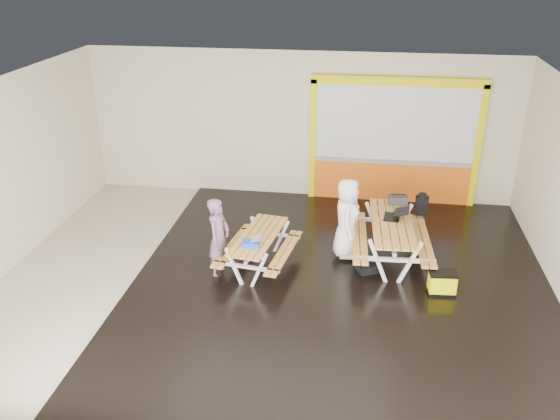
% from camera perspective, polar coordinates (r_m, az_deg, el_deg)
% --- Properties ---
extents(room, '(10.02, 8.02, 3.52)m').
position_cam_1_polar(room, '(10.03, -0.76, 1.78)').
color(room, '#BDB3A0').
rests_on(room, ground).
extents(deck, '(7.50, 7.98, 0.05)m').
position_cam_1_polar(deck, '(10.71, 5.96, -7.15)').
color(deck, black).
rests_on(deck, room).
extents(kiosk, '(3.88, 0.16, 3.00)m').
position_cam_1_polar(kiosk, '(13.73, 11.08, 6.34)').
color(kiosk, orange).
rests_on(kiosk, room).
extents(picnic_table_left, '(1.47, 1.96, 0.72)m').
position_cam_1_polar(picnic_table_left, '(10.88, -2.10, -3.26)').
color(picnic_table_left, '#CB8C3C').
rests_on(picnic_table_left, deck).
extents(picnic_table_right, '(1.57, 2.23, 0.87)m').
position_cam_1_polar(picnic_table_right, '(11.28, 10.85, -2.08)').
color(picnic_table_right, '#CB8C3C').
rests_on(picnic_table_right, deck).
extents(person_left, '(0.47, 0.63, 1.55)m').
position_cam_1_polar(person_left, '(10.66, -6.02, -2.77)').
color(person_left, '#6D4D68').
rests_on(person_left, deck).
extents(person_right, '(0.52, 0.78, 1.57)m').
position_cam_1_polar(person_right, '(11.13, 6.59, -0.79)').
color(person_right, white).
rests_on(person_right, deck).
extents(laptop_left, '(0.32, 0.29, 0.13)m').
position_cam_1_polar(laptop_left, '(10.50, -2.80, -3.07)').
color(laptop_left, silver).
rests_on(laptop_left, picnic_table_left).
extents(laptop_right, '(0.51, 0.46, 0.20)m').
position_cam_1_polar(laptop_right, '(11.33, 11.25, -0.48)').
color(laptop_right, black).
rests_on(laptop_right, picnic_table_right).
extents(blue_pouch, '(0.31, 0.23, 0.09)m').
position_cam_1_polar(blue_pouch, '(10.41, -2.90, -3.32)').
color(blue_pouch, '#1D3CBF').
rests_on(blue_pouch, picnic_table_left).
extents(toolbox, '(0.40, 0.21, 0.22)m').
position_cam_1_polar(toolbox, '(11.94, 11.47, 0.97)').
color(toolbox, black).
rests_on(toolbox, picnic_table_right).
extents(backpack, '(0.28, 0.20, 0.45)m').
position_cam_1_polar(backpack, '(12.25, 13.72, 0.57)').
color(backpack, black).
rests_on(backpack, picnic_table_right).
extents(dark_case, '(0.54, 0.48, 0.16)m').
position_cam_1_polar(dark_case, '(11.08, 8.72, -5.50)').
color(dark_case, black).
rests_on(dark_case, deck).
extents(fluke_bag, '(0.50, 0.35, 0.41)m').
position_cam_1_polar(fluke_bag, '(10.62, 15.60, -6.90)').
color(fluke_bag, black).
rests_on(fluke_bag, deck).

